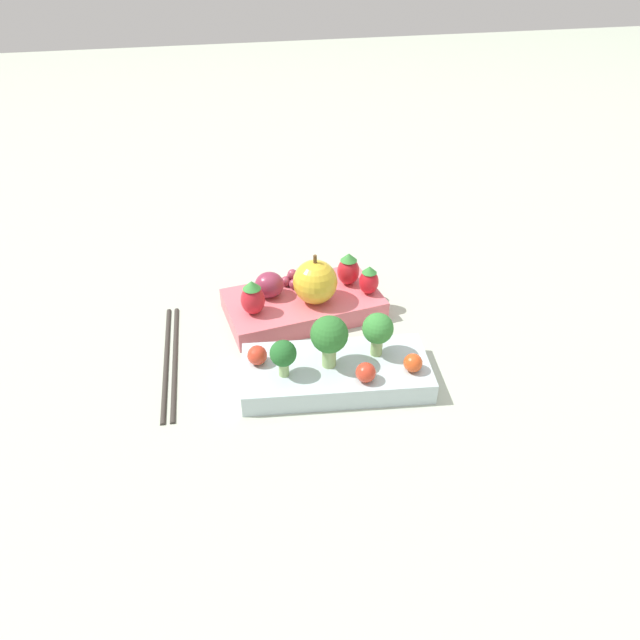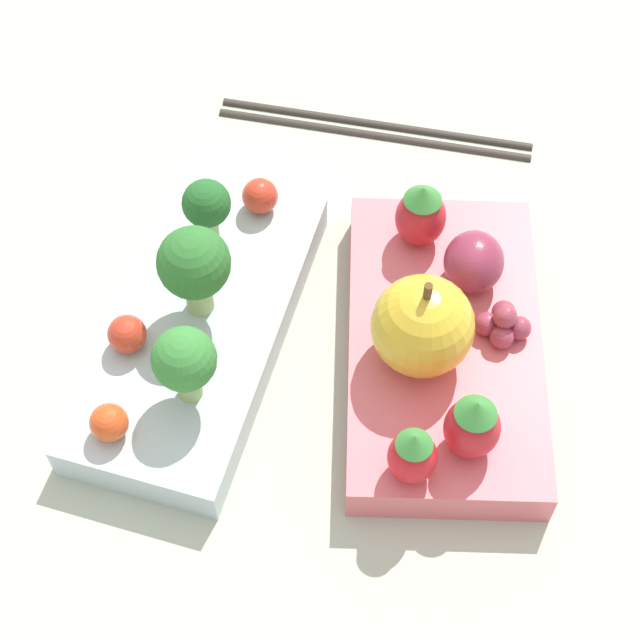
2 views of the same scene
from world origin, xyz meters
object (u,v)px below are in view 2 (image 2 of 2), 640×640
at_px(broccoli_floret_1, 184,361).
at_px(chopsticks_pair, 375,127).
at_px(bento_box_savoury, 199,329).
at_px(grape_cluster, 503,324).
at_px(strawberry_1, 413,455).
at_px(cherry_tomato_0, 127,334).
at_px(apple, 423,326).
at_px(strawberry_2, 421,214).
at_px(cherry_tomato_1, 109,423).
at_px(broccoli_floret_0, 207,205).
at_px(broccoli_floret_2, 193,269).
at_px(cherry_tomato_2, 260,196).
at_px(strawberry_0, 473,426).
at_px(bento_box_fruit, 443,356).
at_px(plum, 474,262).

relative_size(broccoli_floret_1, chopsticks_pair, 0.25).
distance_m(bento_box_savoury, grape_cluster, 0.17).
xyz_separation_m(strawberry_1, grape_cluster, (0.09, -0.04, -0.01)).
bearing_deg(cherry_tomato_0, bento_box_savoury, -54.45).
xyz_separation_m(grape_cluster, chopsticks_pair, (0.16, 0.09, -0.03)).
height_order(broccoli_floret_1, apple, apple).
height_order(bento_box_savoury, strawberry_2, strawberry_2).
height_order(bento_box_savoury, cherry_tomato_1, cherry_tomato_1).
bearing_deg(broccoli_floret_0, strawberry_1, -135.41).
bearing_deg(broccoli_floret_2, cherry_tomato_0, 130.73).
height_order(cherry_tomato_2, chopsticks_pair, cherry_tomato_2).
bearing_deg(strawberry_0, strawberry_2, 16.71).
bearing_deg(grape_cluster, bento_box_fruit, 111.62).
xyz_separation_m(cherry_tomato_2, grape_cluster, (-0.07, -0.15, -0.00)).
height_order(plum, chopsticks_pair, plum).
bearing_deg(strawberry_0, broccoli_floret_1, 86.60).
relative_size(cherry_tomato_0, strawberry_2, 0.48).
bearing_deg(chopsticks_pair, broccoli_floret_2, 155.55).
xyz_separation_m(broccoli_floret_2, cherry_tomato_2, (0.08, -0.02, -0.03)).
distance_m(broccoli_floret_1, grape_cluster, 0.18).
bearing_deg(plum, cherry_tomato_0, 111.53).
relative_size(cherry_tomato_0, apple, 0.33).
relative_size(cherry_tomato_1, cherry_tomato_2, 0.95).
relative_size(broccoli_floret_1, strawberry_2, 1.16).
height_order(bento_box_savoury, grape_cluster, grape_cluster).
xyz_separation_m(cherry_tomato_0, plum, (0.07, -0.18, 0.01)).
distance_m(cherry_tomato_1, chopsticks_pair, 0.28).
bearing_deg(broccoli_floret_1, cherry_tomato_0, 58.25).
distance_m(broccoli_floret_1, chopsticks_pair, 0.25).
distance_m(strawberry_1, strawberry_2, 0.15).
relative_size(broccoli_floret_0, cherry_tomato_0, 2.00).
bearing_deg(grape_cluster, strawberry_2, 41.52).
distance_m(broccoli_floret_1, strawberry_0, 0.15).
bearing_deg(strawberry_2, cherry_tomato_0, 122.98).
relative_size(broccoli_floret_1, cherry_tomato_0, 2.42).
bearing_deg(apple, strawberry_1, -177.81).
bearing_deg(broccoli_floret_2, strawberry_2, -59.54).
relative_size(apple, strawberry_2, 1.45).
height_order(broccoli_floret_1, cherry_tomato_2, broccoli_floret_1).
xyz_separation_m(strawberry_1, strawberry_2, (0.15, 0.01, 0.00)).
distance_m(broccoli_floret_2, cherry_tomato_1, 0.09).
bearing_deg(cherry_tomato_0, broccoli_floret_1, -121.75).
relative_size(broccoli_floret_0, cherry_tomato_2, 2.00).
xyz_separation_m(bento_box_savoury, plum, (0.05, -0.15, 0.03)).
bearing_deg(broccoli_floret_1, cherry_tomato_2, -6.19).
xyz_separation_m(broccoli_floret_2, plum, (0.04, -0.15, -0.02)).
height_order(bento_box_savoury, strawberry_1, strawberry_1).
bearing_deg(cherry_tomato_2, cherry_tomato_1, 162.60).
bearing_deg(strawberry_1, apple, 2.19).
bearing_deg(cherry_tomato_0, apple, -83.55).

